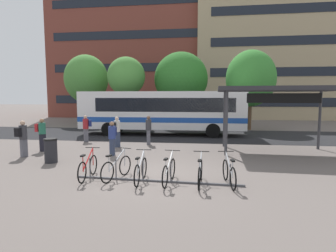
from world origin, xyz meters
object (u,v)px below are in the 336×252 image
(city_bus, at_px, (161,111))
(commuter_navy_pack_4, at_px, (86,127))
(parked_bicycle_white_3, at_px, (169,171))
(commuter_black_pack_5, at_px, (117,130))
(parked_bicycle_red_0, at_px, (88,167))
(street_tree_3, at_px, (126,76))
(street_tree_0, at_px, (86,79))
(parked_bicycle_silver_5, at_px, (229,173))
(commuter_red_pack_0, at_px, (149,128))
(commuter_black_pack_2, at_px, (23,136))
(parked_bicycle_silver_1, at_px, (117,168))
(trash_bin, at_px, (51,150))
(commuter_red_pack_1, at_px, (42,132))
(parked_bicycle_silver_2, at_px, (141,171))
(street_tree_1, at_px, (181,79))
(transit_shelter, at_px, (277,91))
(street_tree_2, at_px, (251,79))
(parked_bicycle_silver_4, at_px, (200,173))
(commuter_navy_pack_3, at_px, (112,136))

(city_bus, relative_size, commuter_navy_pack_4, 7.27)
(parked_bicycle_white_3, distance_m, commuter_black_pack_5, 7.07)
(parked_bicycle_red_0, relative_size, street_tree_3, 0.26)
(street_tree_0, bearing_deg, parked_bicycle_silver_5, -55.30)
(commuter_red_pack_0, bearing_deg, parked_bicycle_silver_5, 23.01)
(commuter_black_pack_2, height_order, street_tree_3, street_tree_3)
(street_tree_3, bearing_deg, commuter_black_pack_5, -76.80)
(parked_bicycle_silver_1, height_order, trash_bin, trash_bin)
(commuter_red_pack_1, bearing_deg, parked_bicycle_silver_2, -24.83)
(parked_bicycle_silver_2, relative_size, street_tree_1, 0.24)
(city_bus, xyz_separation_m, parked_bicycle_silver_2, (1.15, -11.45, -1.39))
(parked_bicycle_silver_1, relative_size, commuter_red_pack_1, 0.98)
(transit_shelter, distance_m, street_tree_3, 15.62)
(parked_bicycle_silver_5, relative_size, street_tree_1, 0.24)
(commuter_navy_pack_4, bearing_deg, transit_shelter, 137.64)
(commuter_black_pack_2, xyz_separation_m, street_tree_3, (0.99, 13.75, 3.79))
(commuter_red_pack_1, bearing_deg, parked_bicycle_silver_1, -27.64)
(commuter_navy_pack_4, bearing_deg, parked_bicycle_white_3, 96.85)
(parked_bicycle_silver_1, distance_m, commuter_black_pack_2, 6.11)
(parked_bicycle_red_0, height_order, parked_bicycle_silver_2, same)
(parked_bicycle_silver_2, relative_size, parked_bicycle_white_3, 1.00)
(commuter_black_pack_2, height_order, street_tree_1, street_tree_1)
(parked_bicycle_silver_1, xyz_separation_m, street_tree_2, (6.81, 15.40, 4.00))
(commuter_black_pack_2, bearing_deg, parked_bicycle_silver_4, -92.46)
(parked_bicycle_silver_5, distance_m, street_tree_0, 23.37)
(commuter_red_pack_0, relative_size, commuter_black_pack_2, 1.00)
(parked_bicycle_silver_1, xyz_separation_m, trash_bin, (-3.53, 1.93, 0.13))
(street_tree_0, height_order, street_tree_3, street_tree_0)
(parked_bicycle_white_3, relative_size, commuter_navy_pack_3, 1.06)
(street_tree_0, xyz_separation_m, street_tree_2, (16.18, -3.33, -0.33))
(commuter_navy_pack_4, bearing_deg, commuter_navy_pack_3, 96.40)
(transit_shelter, height_order, commuter_navy_pack_4, transit_shelter)
(parked_bicycle_silver_5, bearing_deg, street_tree_2, -19.55)
(parked_bicycle_silver_2, bearing_deg, parked_bicycle_silver_5, -88.58)
(street_tree_1, bearing_deg, parked_bicycle_silver_2, -89.23)
(parked_bicycle_white_3, bearing_deg, street_tree_3, 26.58)
(transit_shelter, bearing_deg, commuter_red_pack_1, -171.48)
(street_tree_1, bearing_deg, transit_shelter, -65.09)
(transit_shelter, bearing_deg, commuter_navy_pack_3, -165.10)
(parked_bicycle_white_3, height_order, commuter_black_pack_5, commuter_black_pack_5)
(commuter_black_pack_2, xyz_separation_m, commuter_black_pack_5, (3.51, 2.99, 0.01))
(commuter_red_pack_1, bearing_deg, commuter_red_pack_0, 38.95)
(parked_bicycle_silver_1, bearing_deg, commuter_black_pack_2, 79.85)
(commuter_red_pack_1, bearing_deg, city_bus, 64.68)
(parked_bicycle_white_3, relative_size, street_tree_2, 0.25)
(commuter_black_pack_2, height_order, commuter_navy_pack_3, commuter_black_pack_2)
(commuter_black_pack_2, distance_m, street_tree_0, 16.86)
(parked_bicycle_silver_2, height_order, commuter_red_pack_1, commuter_red_pack_1)
(commuter_red_pack_0, xyz_separation_m, street_tree_3, (-4.10, 9.64, 3.78))
(street_tree_2, bearing_deg, parked_bicycle_white_3, -107.75)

